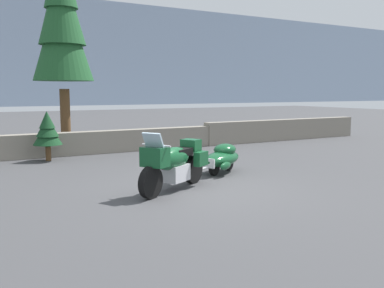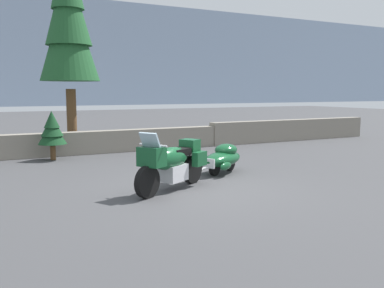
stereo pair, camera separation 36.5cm
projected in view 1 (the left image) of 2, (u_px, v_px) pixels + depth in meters
ground_plane at (195, 189)px, 9.22m from camera, size 80.00×80.00×0.00m
stone_guard_wall at (111, 141)px, 14.63m from camera, size 24.00×0.54×0.92m
touring_motorcycle at (173, 162)px, 9.00m from camera, size 2.07×1.42×1.33m
car_shaped_trailer at (222, 157)px, 10.98m from camera, size 2.09×1.41×0.76m
pine_tree_tall at (61, 15)px, 14.90m from camera, size 2.16×2.16×7.75m
pine_sapling_near at (47, 130)px, 12.81m from camera, size 0.88×0.88×1.55m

